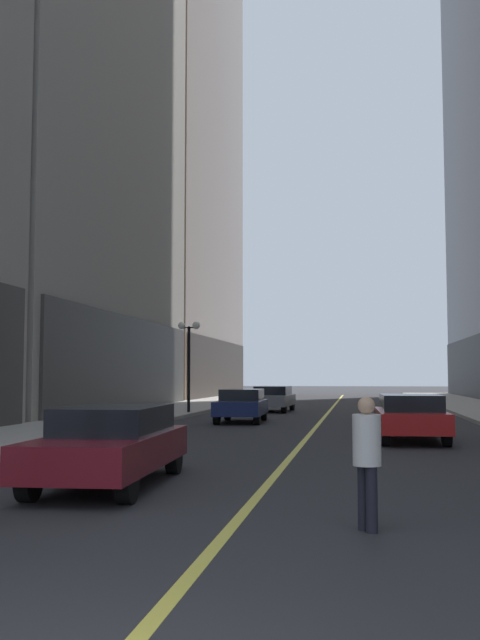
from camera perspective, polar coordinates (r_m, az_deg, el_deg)
ground_plane at (r=38.40m, az=6.92°, el=-7.11°), size 200.00×200.00×0.00m
sidewalk_left at (r=39.60m, az=-5.19°, el=-6.93°), size 4.50×78.00×0.15m
lane_centre_stripe at (r=38.40m, az=6.92°, el=-7.10°), size 0.16×70.00×0.01m
building_left_far at (r=70.19m, az=-6.28°, el=16.08°), size 11.54×26.00×52.92m
car_maroon at (r=12.70m, az=-9.93°, el=-9.37°), size 1.92×4.77×1.32m
car_red at (r=21.49m, az=13.10°, el=-7.26°), size 1.91×4.73×1.32m
car_navy at (r=29.48m, az=0.13°, el=-6.57°), size 1.91×4.21×1.32m
car_grey at (r=38.55m, az=2.56°, el=-6.06°), size 2.07×4.47×1.32m
pedestrian_in_white_shirt at (r=9.00m, az=9.85°, el=-10.16°), size 0.47×0.47×1.59m
street_lamp_left_far at (r=34.88m, az=-4.00°, el=-2.05°), size 1.06×0.36×4.43m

